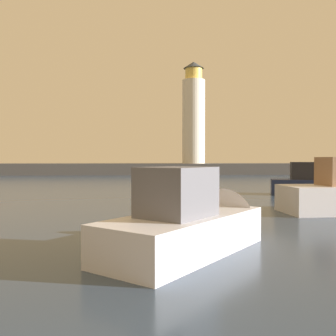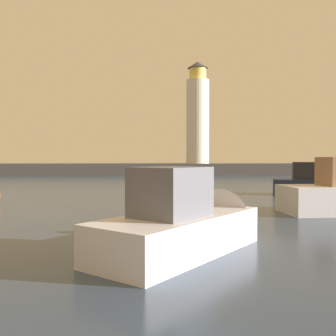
{
  "view_description": "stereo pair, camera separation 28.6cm",
  "coord_description": "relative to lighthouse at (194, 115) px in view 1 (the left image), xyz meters",
  "views": [
    {
      "loc": [
        0.26,
        -1.77,
        2.36
      ],
      "look_at": [
        1.31,
        16.31,
        1.9
      ],
      "focal_mm": 40.39,
      "sensor_mm": 36.0,
      "label": 1
    },
    {
      "loc": [
        0.55,
        -1.78,
        2.36
      ],
      "look_at": [
        1.31,
        16.31,
        1.9
      ],
      "focal_mm": 40.39,
      "sensor_mm": 36.0,
      "label": 2
    }
  ],
  "objects": [
    {
      "name": "ground_plane",
      "position": [
        -7.36,
        -27.25,
        -8.81
      ],
      "size": [
        220.0,
        220.0,
        0.0
      ],
      "primitive_type": "plane",
      "color": "#2D3D51"
    },
    {
      "name": "breakwater",
      "position": [
        -7.36,
        0.0,
        -8.0
      ],
      "size": [
        73.57,
        6.2,
        1.63
      ],
      "primitive_type": "cube",
      "color": "#423F3D",
      "rests_on": "ground_plane"
    },
    {
      "name": "lighthouse",
      "position": [
        0.0,
        0.0,
        0.0
      ],
      "size": [
        3.38,
        3.38,
        15.16
      ],
      "color": "silver",
      "rests_on": "breakwater"
    },
    {
      "name": "motorboat_1",
      "position": [
        -5.54,
        -46.23,
        -8.15
      ],
      "size": [
        5.49,
        6.14,
        2.57
      ],
      "color": "silver",
      "rests_on": "ground_plane"
    },
    {
      "name": "motorboat_3",
      "position": [
        4.46,
        -32.69,
        -8.11
      ],
      "size": [
        6.83,
        3.44,
        2.39
      ],
      "color": "#1E284C",
      "rests_on": "ground_plane"
    }
  ]
}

